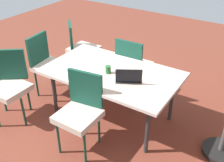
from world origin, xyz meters
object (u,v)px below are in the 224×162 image
chair_north (80,109)px  cup (108,70)px  dining_table (112,75)px  chair_south (132,64)px  chair_northeast (10,83)px  chair_east (47,62)px  chair_southeast (80,47)px  laptop (128,78)px

chair_north → cup: 0.67m
dining_table → cup: 0.12m
dining_table → chair_south: bearing=-86.3°
chair_north → chair_northeast: same height
chair_south → chair_east: bearing=28.4°
chair_south → cup: size_ratio=9.69×
dining_table → chair_southeast: 1.36m
chair_east → dining_table: bearing=-95.4°
chair_south → chair_northeast: 1.80m
chair_southeast → chair_south: bearing=-138.0°
chair_east → laptop: (-1.50, 0.08, 0.23)m
chair_east → chair_northeast: (-0.00, 0.72, 0.00)m
chair_south → chair_north: same height
chair_east → cup: bearing=-98.3°
dining_table → laptop: size_ratio=4.42×
chair_southeast → chair_northeast: bearing=134.7°
dining_table → laptop: (-0.31, 0.10, 0.10)m
dining_table → chair_northeast: size_ratio=1.81×
dining_table → chair_east: size_ratio=1.81×
chair_south → chair_southeast: same height
chair_south → chair_north: (-0.04, 1.34, 0.00)m
dining_table → chair_south: chair_south is taller
cup → chair_northeast: bearing=30.2°
cup → chair_southeast: bearing=-35.6°
laptop → cup: size_ratio=3.96×
chair_south → chair_northeast: bearing=48.7°
chair_south → cup: bearing=89.8°
chair_northeast → cup: size_ratio=9.69×
chair_south → laptop: 0.86m
dining_table → chair_northeast: bearing=31.9°
chair_east → laptop: chair_east is taller
chair_east → cup: size_ratio=9.69×
dining_table → laptop: 0.34m
chair_south → chair_north: size_ratio=1.00×
chair_northeast → laptop: (-1.49, -0.64, 0.23)m
dining_table → chair_east: (1.19, 0.02, -0.14)m
chair_south → laptop: size_ratio=2.45×
dining_table → chair_southeast: (1.14, -0.74, -0.14)m
chair_northeast → cup: chair_northeast is taller
chair_northeast → laptop: size_ratio=2.45×
chair_southeast → chair_northeast: size_ratio=1.00×
chair_south → cup: chair_south is taller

